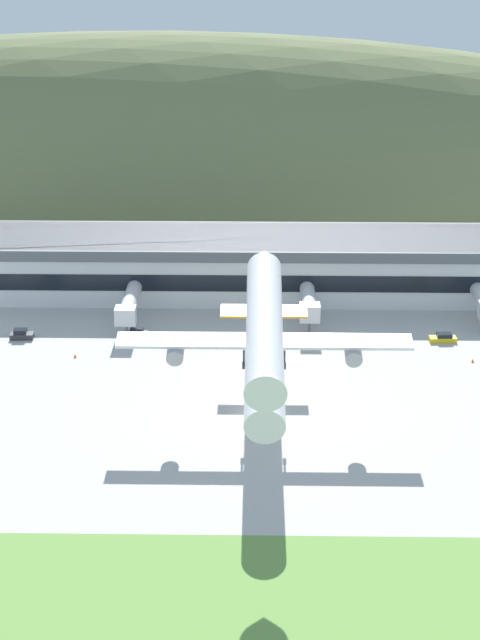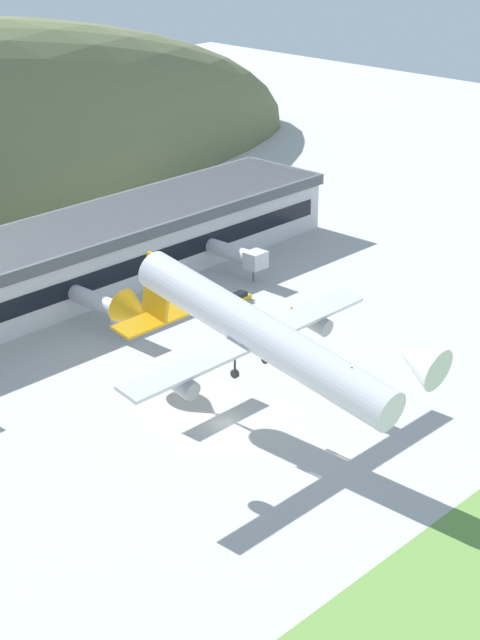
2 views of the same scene
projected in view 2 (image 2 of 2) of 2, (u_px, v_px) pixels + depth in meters
The scene contains 7 objects.
ground_plane at pixel (225, 424), 134.04m from camera, with size 427.25×427.25×0.00m, color #B7B5AF.
terminal_building at pixel (36, 267), 168.22m from camera, with size 120.11×18.89×10.68m.
jetway_1 at pixel (106, 305), 159.17m from camera, with size 3.38×13.20×5.43m.
jetway_2 at pixel (239, 255), 179.47m from camera, with size 3.38×11.99×5.43m.
cargo_airplane at pixel (256, 334), 126.93m from camera, with size 39.75×50.55×13.78m.
service_car_0 at pixel (239, 298), 170.85m from camera, with size 4.48×2.02×1.43m.
traffic_cone_1 at pixel (292, 308), 167.95m from camera, with size 0.52×0.52×0.58m.
Camera 2 is at (-84.62, -81.92, 65.33)m, focal length 60.00 mm.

